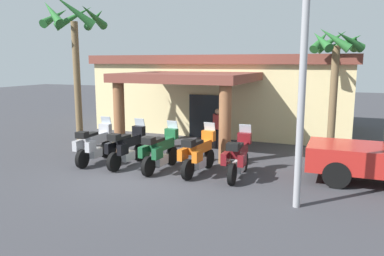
{
  "coord_description": "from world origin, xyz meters",
  "views": [
    {
      "loc": [
        5.98,
        -10.33,
        3.67
      ],
      "look_at": [
        0.82,
        2.86,
        1.2
      ],
      "focal_mm": 35.66,
      "sensor_mm": 36.0,
      "label": 1
    }
  ],
  "objects_px": {
    "motorcycle_green": "(160,150)",
    "motorcycle_maroon": "(238,157)",
    "palm_tree_roadside": "(75,32)",
    "roadside_sign": "(305,30)",
    "motel_building": "(228,91)",
    "motorcycle_orange": "(198,153)",
    "pedestrian": "(217,126)",
    "motorcycle_silver": "(94,144)",
    "motorcycle_black": "(127,147)",
    "palm_tree_near_portico": "(336,56)"
  },
  "relations": [
    {
      "from": "motorcycle_black",
      "to": "pedestrian",
      "type": "distance_m",
      "value": 4.39
    },
    {
      "from": "motorcycle_green",
      "to": "motorcycle_orange",
      "type": "xyz_separation_m",
      "value": [
        1.34,
        0.11,
        0.0
      ]
    },
    {
      "from": "motorcycle_silver",
      "to": "roadside_sign",
      "type": "xyz_separation_m",
      "value": [
        7.4,
        -1.73,
        3.71
      ]
    },
    {
      "from": "palm_tree_near_portico",
      "to": "roadside_sign",
      "type": "xyz_separation_m",
      "value": [
        -0.62,
        -6.38,
        0.51
      ]
    },
    {
      "from": "motorcycle_maroon",
      "to": "palm_tree_near_portico",
      "type": "height_order",
      "value": "palm_tree_near_portico"
    },
    {
      "from": "motorcycle_silver",
      "to": "roadside_sign",
      "type": "relative_size",
      "value": 0.34
    },
    {
      "from": "palm_tree_roadside",
      "to": "roadside_sign",
      "type": "distance_m",
      "value": 10.23
    },
    {
      "from": "palm_tree_near_portico",
      "to": "roadside_sign",
      "type": "distance_m",
      "value": 6.43
    },
    {
      "from": "motorcycle_silver",
      "to": "motorcycle_orange",
      "type": "height_order",
      "value": "same"
    },
    {
      "from": "motel_building",
      "to": "roadside_sign",
      "type": "xyz_separation_m",
      "value": [
        5.01,
        -10.92,
        2.37
      ]
    },
    {
      "from": "motorcycle_silver",
      "to": "motorcycle_orange",
      "type": "bearing_deg",
      "value": -90.71
    },
    {
      "from": "roadside_sign",
      "to": "pedestrian",
      "type": "bearing_deg",
      "value": 124.91
    },
    {
      "from": "motel_building",
      "to": "pedestrian",
      "type": "height_order",
      "value": "motel_building"
    },
    {
      "from": "pedestrian",
      "to": "roadside_sign",
      "type": "height_order",
      "value": "roadside_sign"
    },
    {
      "from": "palm_tree_near_portico",
      "to": "roadside_sign",
      "type": "height_order",
      "value": "roadside_sign"
    },
    {
      "from": "motorcycle_orange",
      "to": "palm_tree_near_portico",
      "type": "height_order",
      "value": "palm_tree_near_portico"
    },
    {
      "from": "motorcycle_orange",
      "to": "roadside_sign",
      "type": "distance_m",
      "value": 5.33
    },
    {
      "from": "motel_building",
      "to": "motorcycle_orange",
      "type": "xyz_separation_m",
      "value": [
        1.65,
        -9.1,
        -1.34
      ]
    },
    {
      "from": "motel_building",
      "to": "motorcycle_green",
      "type": "bearing_deg",
      "value": -86.71
    },
    {
      "from": "palm_tree_roadside",
      "to": "motorcycle_green",
      "type": "bearing_deg",
      "value": -22.29
    },
    {
      "from": "motorcycle_silver",
      "to": "palm_tree_roadside",
      "type": "relative_size",
      "value": 0.35
    },
    {
      "from": "motorcycle_green",
      "to": "palm_tree_near_portico",
      "type": "height_order",
      "value": "palm_tree_near_portico"
    },
    {
      "from": "motorcycle_maroon",
      "to": "palm_tree_near_portico",
      "type": "relative_size",
      "value": 0.44
    },
    {
      "from": "motorcycle_black",
      "to": "motorcycle_maroon",
      "type": "bearing_deg",
      "value": -84.64
    },
    {
      "from": "motorcycle_black",
      "to": "palm_tree_near_portico",
      "type": "xyz_separation_m",
      "value": [
        6.67,
        4.61,
        3.2
      ]
    },
    {
      "from": "motorcycle_green",
      "to": "motel_building",
      "type": "bearing_deg",
      "value": 7.11
    },
    {
      "from": "motorcycle_orange",
      "to": "motorcycle_maroon",
      "type": "xyz_separation_m",
      "value": [
        1.35,
        0.03,
        0.0
      ]
    },
    {
      "from": "motorcycle_silver",
      "to": "motorcycle_maroon",
      "type": "xyz_separation_m",
      "value": [
        5.38,
        0.12,
        0.0
      ]
    },
    {
      "from": "motorcycle_green",
      "to": "pedestrian",
      "type": "xyz_separation_m",
      "value": [
        0.8,
        3.89,
        0.3
      ]
    },
    {
      "from": "motel_building",
      "to": "motorcycle_black",
      "type": "xyz_separation_m",
      "value": [
        -1.04,
        -9.14,
        -1.34
      ]
    },
    {
      "from": "motel_building",
      "to": "motorcycle_maroon",
      "type": "distance_m",
      "value": 9.64
    },
    {
      "from": "motorcycle_black",
      "to": "motorcycle_maroon",
      "type": "distance_m",
      "value": 4.04
    },
    {
      "from": "motel_building",
      "to": "palm_tree_near_portico",
      "type": "distance_m",
      "value": 7.46
    },
    {
      "from": "palm_tree_near_portico",
      "to": "motel_building",
      "type": "bearing_deg",
      "value": 141.1
    },
    {
      "from": "motorcycle_black",
      "to": "motorcycle_orange",
      "type": "xyz_separation_m",
      "value": [
        2.69,
        0.05,
        0.0
      ]
    },
    {
      "from": "motel_building",
      "to": "motorcycle_maroon",
      "type": "xyz_separation_m",
      "value": [
        2.99,
        -9.07,
        -1.34
      ]
    },
    {
      "from": "palm_tree_roadside",
      "to": "roadside_sign",
      "type": "bearing_deg",
      "value": -21.18
    },
    {
      "from": "motorcycle_black",
      "to": "roadside_sign",
      "type": "distance_m",
      "value": 7.32
    },
    {
      "from": "motorcycle_orange",
      "to": "motorcycle_maroon",
      "type": "relative_size",
      "value": 1.0
    },
    {
      "from": "motorcycle_green",
      "to": "motorcycle_maroon",
      "type": "relative_size",
      "value": 1.0
    },
    {
      "from": "motorcycle_silver",
      "to": "palm_tree_near_portico",
      "type": "relative_size",
      "value": 0.44
    },
    {
      "from": "motorcycle_maroon",
      "to": "palm_tree_roadside",
      "type": "bearing_deg",
      "value": 75.87
    },
    {
      "from": "motorcycle_silver",
      "to": "motorcycle_black",
      "type": "height_order",
      "value": "same"
    },
    {
      "from": "motorcycle_silver",
      "to": "pedestrian",
      "type": "bearing_deg",
      "value": -44.07
    },
    {
      "from": "motorcycle_black",
      "to": "palm_tree_roadside",
      "type": "xyz_separation_m",
      "value": [
        -3.48,
        1.91,
        4.16
      ]
    },
    {
      "from": "motorcycle_orange",
      "to": "roadside_sign",
      "type": "bearing_deg",
      "value": -112.41
    },
    {
      "from": "motorcycle_black",
      "to": "roadside_sign",
      "type": "xyz_separation_m",
      "value": [
        6.05,
        -1.78,
        3.71
      ]
    },
    {
      "from": "motorcycle_orange",
      "to": "palm_tree_near_portico",
      "type": "xyz_separation_m",
      "value": [
        3.98,
        4.56,
        3.2
      ]
    },
    {
      "from": "motorcycle_silver",
      "to": "roadside_sign",
      "type": "height_order",
      "value": "roadside_sign"
    },
    {
      "from": "motorcycle_orange",
      "to": "palm_tree_roadside",
      "type": "distance_m",
      "value": 7.67
    }
  ]
}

